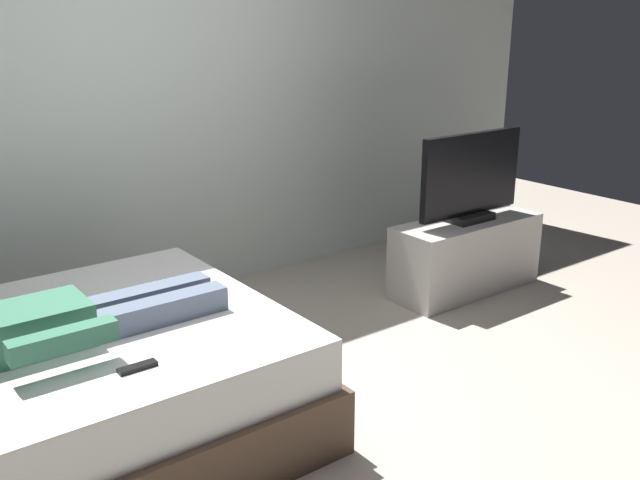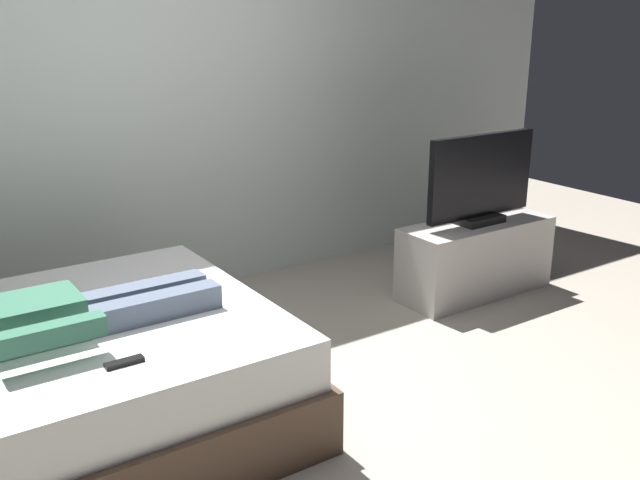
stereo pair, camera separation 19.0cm
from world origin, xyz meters
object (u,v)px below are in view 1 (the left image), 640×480
at_px(person, 60,324).
at_px(bed, 56,395).
at_px(tv_stand, 466,255).
at_px(remote, 137,367).
at_px(tv, 471,179).

bearing_deg(person, bed, 108.02).
xyz_separation_m(person, tv_stand, (2.81, 0.31, -0.37)).
height_order(person, tv_stand, person).
bearing_deg(person, remote, -69.53).
distance_m(remote, tv_stand, 2.77).
distance_m(bed, tv, 2.89).
bearing_deg(remote, tv_stand, 15.10).
height_order(remote, tv_stand, remote).
xyz_separation_m(remote, tv, (2.66, 0.72, 0.24)).
distance_m(remote, tv, 2.76).
bearing_deg(person, tv, 6.34).
distance_m(person, tv_stand, 2.85).
bearing_deg(person, tv_stand, 6.34).
bearing_deg(remote, bed, 110.04).
height_order(bed, tv, tv).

